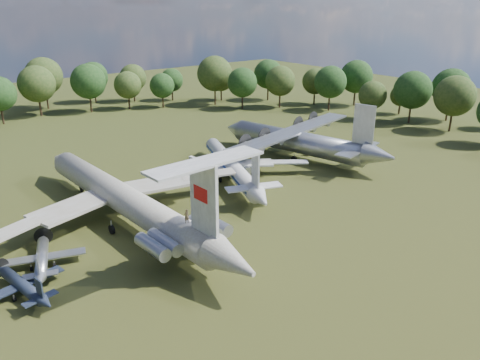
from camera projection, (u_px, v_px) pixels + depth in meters
ground at (171, 219)px, 70.94m from camera, size 300.00×300.00×0.00m
il62_airliner at (124, 204)px, 68.99m from camera, size 48.30×61.11×5.76m
tu104_jet at (231, 169)px, 86.06m from camera, size 42.21×47.85×3.97m
an12_transport at (297, 145)px, 97.69m from camera, size 47.38×50.87×5.72m
small_prop_west at (23, 288)px, 52.07m from camera, size 12.01×14.81×1.94m
small_prop_northwest at (42, 260)px, 57.50m from camera, size 14.22×16.57×2.06m
person_on_il62 at (187, 216)px, 56.31m from camera, size 0.68×0.46×1.81m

